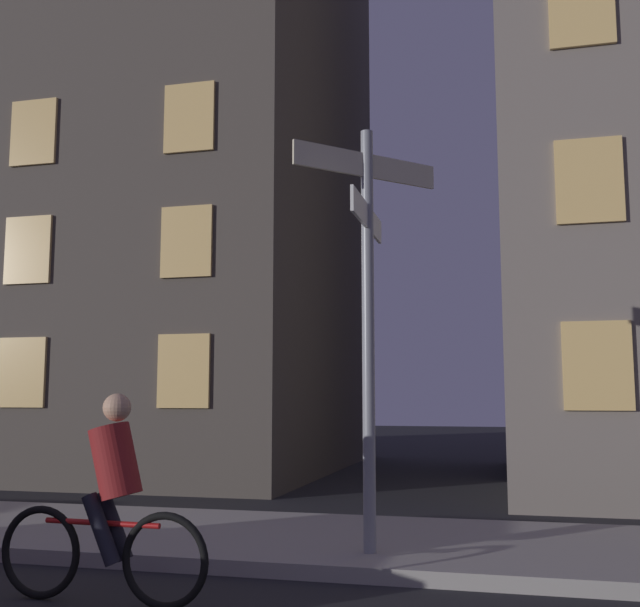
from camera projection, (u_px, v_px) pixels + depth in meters
The scene contains 4 objects.
sidewalk_kerb at pixel (347, 543), 7.88m from camera, with size 40.00×2.84×0.14m, color #9E9991.
signpost at pixel (368, 293), 7.34m from camera, with size 1.20×1.51×4.07m.
cyclist at pixel (108, 505), 5.87m from camera, with size 1.82×0.34×1.61m.
building_left_block at pixel (95, 135), 18.39m from camera, with size 12.00×8.98×15.83m.
Camera 1 is at (1.70, -1.42, 1.58)m, focal length 42.47 mm.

